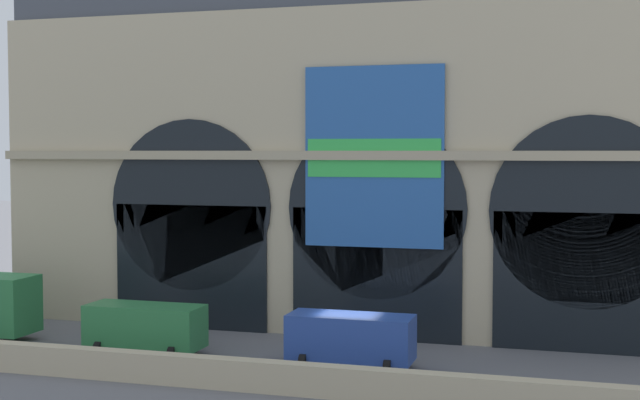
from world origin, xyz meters
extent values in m
plane|color=slate|center=(0.00, 0.00, 0.00)|extent=(200.00, 200.00, 0.00)
cube|color=#BCAD8C|center=(0.00, -5.10, 0.58)|extent=(90.00, 0.70, 1.17)
cube|color=#BCAD8C|center=(0.00, 7.85, 7.95)|extent=(40.26, 5.69, 15.90)
cube|color=black|center=(-9.58, 4.95, 3.13)|extent=(8.19, 0.20, 6.27)
cylinder|color=black|center=(-9.58, 4.95, 6.27)|extent=(8.63, 0.20, 8.63)
cube|color=black|center=(0.00, 4.95, 3.13)|extent=(8.19, 0.20, 6.27)
cylinder|color=black|center=(0.00, 4.95, 6.27)|extent=(8.63, 0.20, 8.63)
cube|color=black|center=(9.58, 4.95, 3.13)|extent=(8.19, 0.20, 6.27)
cylinder|color=black|center=(9.58, 4.95, 6.27)|extent=(8.63, 0.20, 8.63)
cube|color=#2659A5|center=(-0.10, 4.83, 8.71)|extent=(6.67, 0.12, 8.53)
cube|color=green|center=(-0.10, 4.75, 8.65)|extent=(6.40, 0.04, 1.81)
cube|color=tan|center=(0.00, 4.85, 8.77)|extent=(40.26, 0.50, 0.44)
cylinder|color=black|center=(-16.84, 0.60, 0.42)|extent=(0.28, 0.84, 0.84)
cube|color=#2D7A42|center=(-9.10, -0.87, 1.27)|extent=(5.20, 2.00, 1.86)
cylinder|color=black|center=(-10.86, -1.77, 0.34)|extent=(0.28, 0.68, 0.68)
cylinder|color=black|center=(-10.86, 0.03, 0.34)|extent=(0.28, 0.68, 0.68)
cylinder|color=black|center=(-7.33, -1.77, 0.34)|extent=(0.28, 0.68, 0.68)
cylinder|color=black|center=(-7.33, 0.03, 0.34)|extent=(0.28, 0.68, 0.68)
cube|color=#28479E|center=(0.21, -0.58, 1.27)|extent=(5.20, 2.00, 1.86)
cylinder|color=black|center=(-1.56, -1.48, 0.34)|extent=(0.28, 0.68, 0.68)
cylinder|color=black|center=(-1.56, 0.32, 0.34)|extent=(0.28, 0.68, 0.68)
cylinder|color=black|center=(1.98, -1.48, 0.34)|extent=(0.28, 0.68, 0.68)
cylinder|color=black|center=(1.98, 0.32, 0.34)|extent=(0.28, 0.68, 0.68)
camera|label=1|loc=(9.33, -35.73, 9.00)|focal=49.69mm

